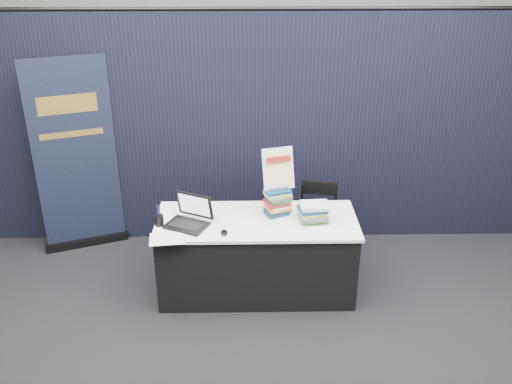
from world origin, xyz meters
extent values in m
plane|color=black|center=(0.00, 0.00, 0.00)|extent=(8.00, 8.00, 0.00)
cube|color=beige|center=(0.00, 4.00, 1.75)|extent=(8.00, 0.02, 3.50)
cube|color=black|center=(0.00, 1.60, 1.20)|extent=(6.00, 0.08, 2.40)
cube|color=black|center=(0.00, 0.55, 0.36)|extent=(1.76, 0.71, 0.72)
cube|color=silver|center=(0.00, 0.55, 0.73)|extent=(1.80, 0.75, 0.03)
cube|color=black|center=(-0.61, 0.43, 0.76)|extent=(0.42, 0.37, 0.02)
cube|color=black|center=(-0.61, 0.56, 0.89)|extent=(0.34, 0.21, 0.24)
cube|color=silver|center=(-0.61, 0.55, 0.89)|extent=(0.29, 0.17, 0.19)
ellipsoid|color=black|center=(-0.28, 0.30, 0.76)|extent=(0.07, 0.10, 0.03)
cube|color=silver|center=(-0.76, 0.22, 0.75)|extent=(0.32, 0.25, 0.00)
cube|color=silver|center=(-0.52, 0.43, 0.75)|extent=(0.28, 0.21, 0.00)
cube|color=silver|center=(-0.33, 0.43, 0.75)|extent=(0.31, 0.25, 0.00)
cylinder|color=black|center=(-0.86, 0.46, 0.80)|extent=(0.08, 0.08, 0.10)
cube|color=#154052|center=(0.19, 0.64, 0.76)|extent=(0.25, 0.23, 0.03)
cube|color=#11274D|center=(0.19, 0.64, 0.79)|extent=(0.25, 0.23, 0.03)
cube|color=orange|center=(0.19, 0.64, 0.82)|extent=(0.25, 0.23, 0.03)
cube|color=beige|center=(0.19, 0.64, 0.85)|extent=(0.25, 0.23, 0.03)
cube|color=maroon|center=(0.19, 0.64, 0.88)|extent=(0.25, 0.23, 0.03)
cube|color=#1F7628|center=(0.19, 0.64, 0.91)|extent=(0.25, 0.23, 0.03)
cube|color=#505156|center=(0.19, 0.64, 0.93)|extent=(0.25, 0.23, 0.03)
cube|color=#B2B448|center=(0.19, 0.64, 0.96)|extent=(0.25, 0.23, 0.03)
cube|color=navy|center=(0.19, 0.64, 0.99)|extent=(0.25, 0.23, 0.03)
cube|color=#1F7628|center=(0.50, 0.52, 0.77)|extent=(0.26, 0.21, 0.03)
cube|color=#505156|center=(0.50, 0.52, 0.80)|extent=(0.26, 0.21, 0.03)
cube|color=#B2B448|center=(0.50, 0.52, 0.83)|extent=(0.26, 0.21, 0.03)
cube|color=navy|center=(0.50, 0.52, 0.87)|extent=(0.26, 0.21, 0.03)
cube|color=silver|center=(0.50, 0.52, 0.90)|extent=(0.26, 0.21, 0.03)
cube|color=black|center=(0.19, 0.63, 1.02)|extent=(0.18, 0.06, 0.02)
cylinder|color=black|center=(0.12, 0.71, 1.13)|extent=(0.04, 0.10, 0.27)
cylinder|color=black|center=(0.27, 0.71, 1.13)|extent=(0.04, 0.10, 0.27)
cube|color=silver|center=(0.19, 0.68, 1.19)|extent=(0.30, 0.18, 0.36)
cube|color=#F6E699|center=(0.19, 0.67, 1.19)|extent=(0.24, 0.14, 0.29)
cube|color=maroon|center=(0.19, 0.67, 1.28)|extent=(0.22, 0.08, 0.05)
cube|color=black|center=(-1.81, 1.40, 0.04)|extent=(0.84, 0.39, 0.08)
cube|color=black|center=(-1.81, 1.42, 1.01)|extent=(0.77, 0.31, 2.02)
cube|color=#B48738|center=(-1.81, 1.40, 1.57)|extent=(0.52, 0.20, 0.18)
cube|color=#B48738|center=(-1.81, 1.40, 1.26)|extent=(0.57, 0.21, 0.06)
cylinder|color=black|center=(0.47, 0.89, 0.19)|extent=(0.02, 0.02, 0.39)
cylinder|color=black|center=(0.82, 0.89, 0.19)|extent=(0.02, 0.02, 0.39)
cylinder|color=black|center=(0.47, 1.24, 0.19)|extent=(0.02, 0.02, 0.39)
cylinder|color=black|center=(0.82, 1.24, 0.19)|extent=(0.02, 0.02, 0.39)
cube|color=black|center=(0.65, 1.06, 0.41)|extent=(0.43, 0.43, 0.03)
cube|color=black|center=(0.65, 1.24, 0.74)|extent=(0.35, 0.10, 0.14)
camera|label=1|loc=(-0.08, -3.93, 3.18)|focal=40.00mm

